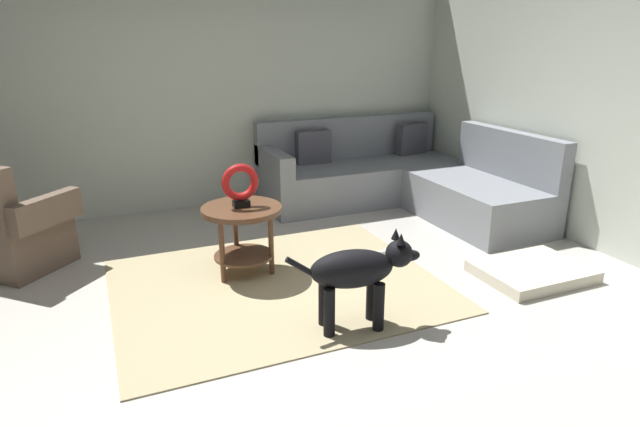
{
  "coord_description": "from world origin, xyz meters",
  "views": [
    {
      "loc": [
        -0.96,
        -2.7,
        1.74
      ],
      "look_at": [
        0.45,
        0.6,
        0.55
      ],
      "focal_mm": 30.03,
      "sensor_mm": 36.0,
      "label": 1
    }
  ],
  "objects_px": {
    "sectional_couch": "(400,180)",
    "dog_bed_mat": "(532,271)",
    "dog_toy_rope": "(383,253)",
    "side_table": "(242,222)",
    "torus_sculpture": "(240,184)",
    "armchair": "(10,231)",
    "dog": "(359,272)"
  },
  "relations": [
    {
      "from": "sectional_couch",
      "to": "armchair",
      "type": "bearing_deg",
      "value": -176.09
    },
    {
      "from": "sectional_couch",
      "to": "dog_bed_mat",
      "type": "xyz_separation_m",
      "value": [
        -0.01,
        -1.94,
        -0.24
      ]
    },
    {
      "from": "armchair",
      "to": "side_table",
      "type": "distance_m",
      "value": 1.8
    },
    {
      "from": "dog_bed_mat",
      "to": "dog",
      "type": "relative_size",
      "value": 0.95
    },
    {
      "from": "dog",
      "to": "armchair",
      "type": "bearing_deg",
      "value": -121.36
    },
    {
      "from": "torus_sculpture",
      "to": "side_table",
      "type": "bearing_deg",
      "value": 180.0
    },
    {
      "from": "side_table",
      "to": "dog_toy_rope",
      "type": "bearing_deg",
      "value": -5.58
    },
    {
      "from": "torus_sculpture",
      "to": "armchair",
      "type": "bearing_deg",
      "value": 154.57
    },
    {
      "from": "armchair",
      "to": "dog_toy_rope",
      "type": "relative_size",
      "value": 6.51
    },
    {
      "from": "armchair",
      "to": "torus_sculpture",
      "type": "xyz_separation_m",
      "value": [
        1.62,
        -0.77,
        0.39
      ]
    },
    {
      "from": "side_table",
      "to": "dog_bed_mat",
      "type": "relative_size",
      "value": 0.75
    },
    {
      "from": "sectional_couch",
      "to": "torus_sculpture",
      "type": "relative_size",
      "value": 6.9
    },
    {
      "from": "side_table",
      "to": "sectional_couch",
      "type": "bearing_deg",
      "value": 27.0
    },
    {
      "from": "armchair",
      "to": "dog",
      "type": "bearing_deg",
      "value": 1.79
    },
    {
      "from": "torus_sculpture",
      "to": "dog_bed_mat",
      "type": "relative_size",
      "value": 0.41
    },
    {
      "from": "dog_bed_mat",
      "to": "sectional_couch",
      "type": "bearing_deg",
      "value": 89.84
    },
    {
      "from": "dog",
      "to": "dog_toy_rope",
      "type": "relative_size",
      "value": 5.53
    },
    {
      "from": "armchair",
      "to": "torus_sculpture",
      "type": "distance_m",
      "value": 1.84
    },
    {
      "from": "sectional_couch",
      "to": "dog_bed_mat",
      "type": "bearing_deg",
      "value": -90.16
    },
    {
      "from": "torus_sculpture",
      "to": "dog_bed_mat",
      "type": "distance_m",
      "value": 2.29
    },
    {
      "from": "dog_bed_mat",
      "to": "dog_toy_rope",
      "type": "bearing_deg",
      "value": 135.75
    },
    {
      "from": "dog_toy_rope",
      "to": "sectional_couch",
      "type": "bearing_deg",
      "value": 53.49
    },
    {
      "from": "sectional_couch",
      "to": "dog",
      "type": "relative_size",
      "value": 2.67
    },
    {
      "from": "side_table",
      "to": "armchair",
      "type": "bearing_deg",
      "value": 154.57
    },
    {
      "from": "sectional_couch",
      "to": "side_table",
      "type": "xyz_separation_m",
      "value": [
        -2.0,
        -1.02,
        0.13
      ]
    },
    {
      "from": "torus_sculpture",
      "to": "dog_toy_rope",
      "type": "bearing_deg",
      "value": -5.58
    },
    {
      "from": "armchair",
      "to": "sectional_couch",
      "type": "bearing_deg",
      "value": 47.42
    },
    {
      "from": "torus_sculpture",
      "to": "dog",
      "type": "height_order",
      "value": "torus_sculpture"
    },
    {
      "from": "torus_sculpture",
      "to": "dog_toy_rope",
      "type": "xyz_separation_m",
      "value": [
        1.16,
        -0.11,
        -0.69
      ]
    },
    {
      "from": "side_table",
      "to": "dog",
      "type": "bearing_deg",
      "value": -67.72
    },
    {
      "from": "side_table",
      "to": "torus_sculpture",
      "type": "bearing_deg",
      "value": 0.0
    },
    {
      "from": "dog",
      "to": "dog_toy_rope",
      "type": "xyz_separation_m",
      "value": [
        0.72,
        0.95,
        -0.35
      ]
    }
  ]
}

